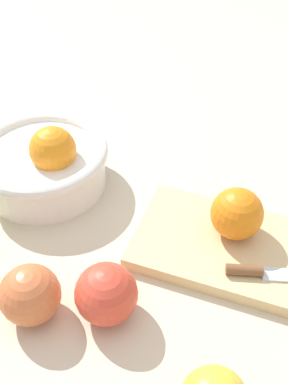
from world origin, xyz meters
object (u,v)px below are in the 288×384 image
at_px(bowl, 44,162).
at_px(apple_front_left, 30,295).
at_px(cutting_board, 225,246).
at_px(orange_on_board, 237,214).
at_px(knife, 271,273).
at_px(apple_front_center, 106,294).

height_order(bowl, apple_front_left, bowl).
bearing_deg(apple_front_left, cutting_board, 31.99).
height_order(bowl, orange_on_board, bowl).
bearing_deg(orange_on_board, knife, -53.38).
distance_m(orange_on_board, apple_front_center, 0.20).
xyz_separation_m(bowl, apple_front_center, (0.15, -0.21, -0.01)).
relative_size(apple_front_center, apple_front_left, 1.03).
relative_size(bowl, apple_front_center, 2.73).
height_order(knife, apple_front_left, apple_front_left).
distance_m(bowl, apple_front_center, 0.26).
bearing_deg(knife, apple_front_left, -161.60).
bearing_deg(apple_front_left, apple_front_center, 10.80).
xyz_separation_m(bowl, cutting_board, (0.28, -0.09, -0.03)).
bearing_deg(bowl, cutting_board, -17.67).
distance_m(knife, apple_front_left, 0.29).
relative_size(cutting_board, knife, 1.54).
distance_m(cutting_board, knife, 0.07).
distance_m(apple_front_center, apple_front_left, 0.09).
xyz_separation_m(bowl, orange_on_board, (0.29, -0.07, 0.01)).
bearing_deg(apple_front_center, bowl, 125.38).
relative_size(bowl, knife, 1.30).
height_order(bowl, apple_front_center, bowl).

